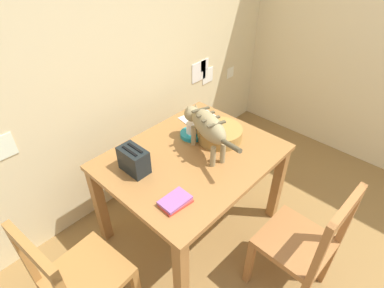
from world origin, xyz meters
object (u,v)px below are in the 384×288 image
object	(u,v)px
coffee_mug	(192,128)
cat	(206,125)
wooden_chair_near	(79,279)
wicker_basket	(220,133)
wooden_chair_far	(302,244)
saucer_bowl	(192,134)
dining_table	(192,165)
toaster	(134,160)
book_stack	(175,201)
magazine	(199,118)

from	to	relation	value
coffee_mug	cat	bearing A→B (deg)	-109.67
cat	wooden_chair_near	xyz separation A→B (m)	(-1.09, -0.02, -0.50)
wicker_basket	wooden_chair_far	size ratio (longest dim) A/B	0.36
cat	saucer_bowl	bearing A→B (deg)	90.00
coffee_mug	dining_table	bearing A→B (deg)	-137.31
saucer_bowl	toaster	bearing A→B (deg)	179.10
coffee_mug	wooden_chair_near	bearing A→B (deg)	-169.73
dining_table	coffee_mug	size ratio (longest dim) A/B	9.61
cat	wooden_chair_near	world-z (taller)	cat
book_stack	dining_table	bearing A→B (deg)	30.65
coffee_mug	wooden_chair_near	xyz separation A→B (m)	(-1.16, -0.21, -0.36)
wooden_chair_near	book_stack	bearing A→B (deg)	68.26
wicker_basket	book_stack	bearing A→B (deg)	-162.10
toaster	book_stack	bearing A→B (deg)	-93.47
saucer_bowl	dining_table	bearing A→B (deg)	-136.73
magazine	toaster	xyz separation A→B (m)	(-0.76, -0.12, 0.08)
coffee_mug	wicker_basket	distance (m)	0.21
dining_table	wooden_chair_far	xyz separation A→B (m)	(0.09, -0.86, -0.20)
wicker_basket	coffee_mug	bearing A→B (deg)	123.04
coffee_mug	wicker_basket	bearing A→B (deg)	-56.96
wicker_basket	wooden_chair_near	xyz separation A→B (m)	(-1.27, -0.04, -0.33)
dining_table	wooden_chair_near	bearing A→B (deg)	-177.16
magazine	wooden_chair_near	world-z (taller)	wooden_chair_near
wooden_chair_far	toaster	bearing A→B (deg)	115.38
saucer_bowl	coffee_mug	world-z (taller)	coffee_mug
dining_table	wicker_basket	world-z (taller)	wicker_basket
cat	magazine	distance (m)	0.48
wicker_basket	toaster	xyz separation A→B (m)	(-0.66, 0.18, 0.04)
book_stack	wooden_chair_near	distance (m)	0.69
toaster	wooden_chair_near	size ratio (longest dim) A/B	0.21
magazine	wooden_chair_near	bearing A→B (deg)	-155.87
dining_table	wooden_chair_near	xyz separation A→B (m)	(-0.98, -0.05, -0.20)
dining_table	book_stack	bearing A→B (deg)	-149.35
cat	magazine	world-z (taller)	cat
dining_table	wooden_chair_far	world-z (taller)	wooden_chair_far
toaster	magazine	bearing A→B (deg)	8.64
wicker_basket	wooden_chair_far	xyz separation A→B (m)	(-0.20, -0.85, -0.33)
coffee_mug	wooden_chair_far	bearing A→B (deg)	-94.98
magazine	wicker_basket	xyz separation A→B (m)	(-0.10, -0.30, 0.05)
coffee_mug	toaster	xyz separation A→B (m)	(-0.54, 0.01, 0.01)
dining_table	toaster	size ratio (longest dim) A/B	6.03
coffee_mug	wooden_chair_near	distance (m)	1.23
saucer_bowl	wooden_chair_near	bearing A→B (deg)	-169.70
coffee_mug	wooden_chair_far	distance (m)	1.08
saucer_bowl	coffee_mug	size ratio (longest dim) A/B	1.42
toaster	wicker_basket	bearing A→B (deg)	-15.54
cat	book_stack	size ratio (longest dim) A/B	3.27
dining_table	magazine	world-z (taller)	magazine
wooden_chair_far	saucer_bowl	bearing A→B (deg)	86.70
saucer_bowl	magazine	bearing A→B (deg)	29.40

